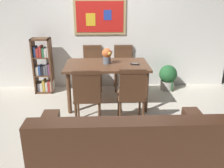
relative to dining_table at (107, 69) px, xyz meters
name	(u,v)px	position (x,y,z in m)	size (l,w,h in m)	color
ground_plane	(108,119)	(0.00, -0.60, -0.65)	(12.00, 12.00, 0.00)	beige
wall_back_with_painting	(106,25)	(-0.01, 0.98, 0.65)	(5.20, 0.14, 2.60)	silver
dining_table	(107,69)	(0.00, 0.00, 0.00)	(1.44, 0.89, 0.75)	brown
dining_chair_near_left	(87,93)	(-0.31, -0.83, -0.11)	(0.40, 0.41, 0.91)	brown
dining_chair_far_left	(92,64)	(-0.29, 0.82, -0.11)	(0.40, 0.41, 0.91)	brown
dining_chair_far_right	(123,64)	(0.36, 0.80, -0.11)	(0.40, 0.41, 0.91)	brown
dining_chair_near_right	(132,92)	(0.34, -0.79, -0.11)	(0.40, 0.41, 0.91)	brown
leather_couch	(124,154)	(0.13, -1.97, -0.34)	(1.80, 0.84, 0.84)	#472819
bookshelf	(44,68)	(-1.26, 0.65, -0.15)	(0.36, 0.28, 1.10)	brown
potted_ivy	(168,77)	(1.28, 0.67, -0.37)	(0.37, 0.37, 0.60)	#B2ADA3
flower_vase	(107,55)	(0.00, 0.02, 0.25)	(0.18, 0.18, 0.27)	slate
tv_remote	(135,64)	(0.48, -0.07, 0.11)	(0.16, 0.09, 0.02)	black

